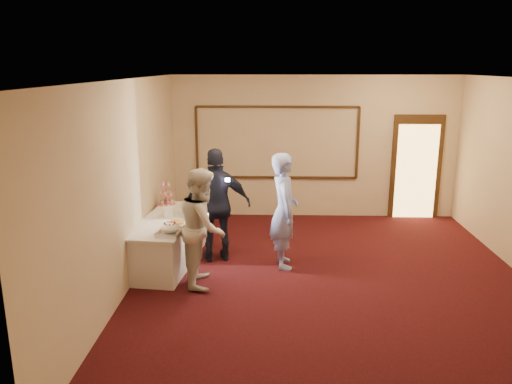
# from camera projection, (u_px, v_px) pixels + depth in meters

# --- Properties ---
(floor) EXTENTS (7.00, 7.00, 0.00)m
(floor) POSITION_uv_depth(u_px,v_px,m) (331.00, 283.00, 7.53)
(floor) COLOR black
(floor) RESTS_ON ground
(room_walls) EXTENTS (6.04, 7.04, 3.02)m
(room_walls) POSITION_uv_depth(u_px,v_px,m) (337.00, 150.00, 7.03)
(room_walls) COLOR beige
(room_walls) RESTS_ON floor
(wall_molding) EXTENTS (3.45, 0.04, 1.55)m
(wall_molding) POSITION_uv_depth(u_px,v_px,m) (277.00, 143.00, 10.51)
(wall_molding) COLOR black
(wall_molding) RESTS_ON room_walls
(doorway) EXTENTS (1.05, 0.07, 2.20)m
(doorway) POSITION_uv_depth(u_px,v_px,m) (416.00, 168.00, 10.54)
(doorway) COLOR black
(doorway) RESTS_ON floor
(buffet_table) EXTENTS (1.04, 2.21, 0.77)m
(buffet_table) POSITION_uv_depth(u_px,v_px,m) (169.00, 241.00, 8.18)
(buffet_table) COLOR white
(buffet_table) RESTS_ON floor
(pavlova_tray) EXTENTS (0.38, 0.50, 0.17)m
(pavlova_tray) POSITION_uv_depth(u_px,v_px,m) (170.00, 230.00, 7.33)
(pavlova_tray) COLOR silver
(pavlova_tray) RESTS_ON buffet_table
(cupcake_stand) EXTENTS (0.31, 0.31, 0.46)m
(cupcake_stand) POSITION_uv_depth(u_px,v_px,m) (166.00, 196.00, 8.88)
(cupcake_stand) COLOR #DB5A8E
(cupcake_stand) RESTS_ON buffet_table
(plate_stack_a) EXTENTS (0.19, 0.19, 0.16)m
(plate_stack_a) POSITION_uv_depth(u_px,v_px,m) (169.00, 212.00, 8.19)
(plate_stack_a) COLOR white
(plate_stack_a) RESTS_ON buffet_table
(plate_stack_b) EXTENTS (0.19, 0.19, 0.16)m
(plate_stack_b) POSITION_uv_depth(u_px,v_px,m) (185.00, 208.00, 8.40)
(plate_stack_b) COLOR white
(plate_stack_b) RESTS_ON buffet_table
(tart) EXTENTS (0.27, 0.27, 0.06)m
(tart) POSITION_uv_depth(u_px,v_px,m) (177.00, 223.00, 7.78)
(tart) COLOR white
(tart) RESTS_ON buffet_table
(man) EXTENTS (0.53, 0.73, 1.87)m
(man) POSITION_uv_depth(u_px,v_px,m) (284.00, 211.00, 7.96)
(man) COLOR #96ADF9
(man) RESTS_ON floor
(woman) EXTENTS (0.71, 0.89, 1.76)m
(woman) POSITION_uv_depth(u_px,v_px,m) (203.00, 227.00, 7.34)
(woman) COLOR beige
(woman) RESTS_ON floor
(guest) EXTENTS (1.18, 0.69, 1.90)m
(guest) POSITION_uv_depth(u_px,v_px,m) (217.00, 205.00, 8.21)
(guest) COLOR black
(guest) RESTS_ON floor
(camera_flash) EXTENTS (0.08, 0.06, 0.05)m
(camera_flash) POSITION_uv_depth(u_px,v_px,m) (227.00, 180.00, 7.86)
(camera_flash) COLOR white
(camera_flash) RESTS_ON guest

